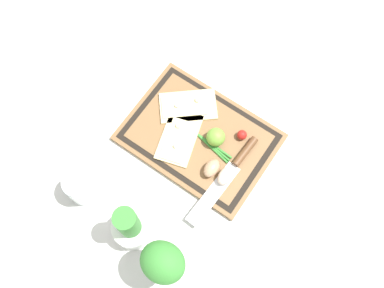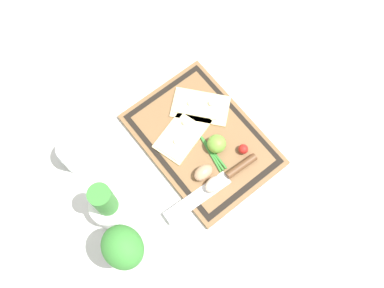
{
  "view_description": "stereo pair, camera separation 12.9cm",
  "coord_description": "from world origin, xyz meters",
  "px_view_note": "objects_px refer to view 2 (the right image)",
  "views": [
    {
      "loc": [
        -0.25,
        0.4,
        1.26
      ],
      "look_at": [
        0.0,
        0.04,
        0.04
      ],
      "focal_mm": 42.0,
      "sensor_mm": 36.0,
      "label": 1
    },
    {
      "loc": [
        -0.34,
        0.31,
        1.26
      ],
      "look_at": [
        0.0,
        0.04,
        0.04
      ],
      "focal_mm": 42.0,
      "sensor_mm": 36.0,
      "label": 2
    }
  ],
  "objects_px": {
    "pizza_slice_far": "(182,134)",
    "sauce_jar": "(76,154)",
    "herb_pot": "(108,205)",
    "knife": "(227,177)",
    "lime": "(217,144)",
    "pizza_slice_near": "(200,106)",
    "egg_brown": "(203,173)",
    "cherry_tomato_red": "(243,149)",
    "egg_pink": "(214,184)",
    "herb_glass": "(125,249)"
  },
  "relations": [
    {
      "from": "lime",
      "to": "sauce_jar",
      "type": "distance_m",
      "value": 0.4
    },
    {
      "from": "pizza_slice_near",
      "to": "knife",
      "type": "xyz_separation_m",
      "value": [
        -0.22,
        0.08,
        0.0
      ]
    },
    {
      "from": "cherry_tomato_red",
      "to": "herb_pot",
      "type": "distance_m",
      "value": 0.41
    },
    {
      "from": "knife",
      "to": "herb_glass",
      "type": "distance_m",
      "value": 0.35
    },
    {
      "from": "egg_pink",
      "to": "pizza_slice_far",
      "type": "bearing_deg",
      "value": -7.54
    },
    {
      "from": "egg_brown",
      "to": "cherry_tomato_red",
      "type": "xyz_separation_m",
      "value": [
        -0.02,
        -0.14,
        -0.0
      ]
    },
    {
      "from": "knife",
      "to": "lime",
      "type": "height_order",
      "value": "lime"
    },
    {
      "from": "lime",
      "to": "cherry_tomato_red",
      "type": "height_order",
      "value": "lime"
    },
    {
      "from": "pizza_slice_far",
      "to": "egg_brown",
      "type": "distance_m",
      "value": 0.14
    },
    {
      "from": "egg_brown",
      "to": "egg_pink",
      "type": "height_order",
      "value": "same"
    },
    {
      "from": "knife",
      "to": "lime",
      "type": "xyz_separation_m",
      "value": [
        0.09,
        -0.04,
        0.02
      ]
    },
    {
      "from": "cherry_tomato_red",
      "to": "herb_glass",
      "type": "height_order",
      "value": "herb_glass"
    },
    {
      "from": "egg_pink",
      "to": "lime",
      "type": "height_order",
      "value": "lime"
    },
    {
      "from": "pizza_slice_near",
      "to": "egg_brown",
      "type": "distance_m",
      "value": 0.21
    },
    {
      "from": "cherry_tomato_red",
      "to": "lime",
      "type": "bearing_deg",
      "value": 43.09
    },
    {
      "from": "pizza_slice_far",
      "to": "herb_glass",
      "type": "xyz_separation_m",
      "value": [
        -0.18,
        0.32,
        0.1
      ]
    },
    {
      "from": "pizza_slice_near",
      "to": "herb_pot",
      "type": "xyz_separation_m",
      "value": [
        -0.09,
        0.39,
        0.04
      ]
    },
    {
      "from": "knife",
      "to": "pizza_slice_far",
      "type": "bearing_deg",
      "value": 6.21
    },
    {
      "from": "pizza_slice_near",
      "to": "herb_glass",
      "type": "distance_m",
      "value": 0.48
    },
    {
      "from": "sauce_jar",
      "to": "herb_pot",
      "type": "bearing_deg",
      "value": 176.1
    },
    {
      "from": "pizza_slice_near",
      "to": "egg_brown",
      "type": "bearing_deg",
      "value": 143.94
    },
    {
      "from": "cherry_tomato_red",
      "to": "sauce_jar",
      "type": "height_order",
      "value": "sauce_jar"
    },
    {
      "from": "pizza_slice_far",
      "to": "sauce_jar",
      "type": "distance_m",
      "value": 0.31
    },
    {
      "from": "pizza_slice_far",
      "to": "egg_pink",
      "type": "distance_m",
      "value": 0.18
    },
    {
      "from": "herb_glass",
      "to": "egg_brown",
      "type": "bearing_deg",
      "value": -80.29
    },
    {
      "from": "knife",
      "to": "egg_brown",
      "type": "height_order",
      "value": "egg_brown"
    },
    {
      "from": "pizza_slice_near",
      "to": "sauce_jar",
      "type": "height_order",
      "value": "sauce_jar"
    },
    {
      "from": "egg_brown",
      "to": "sauce_jar",
      "type": "xyz_separation_m",
      "value": [
        0.27,
        0.25,
        0.01
      ]
    },
    {
      "from": "egg_pink",
      "to": "cherry_tomato_red",
      "type": "height_order",
      "value": "egg_pink"
    },
    {
      "from": "sauce_jar",
      "to": "cherry_tomato_red",
      "type": "bearing_deg",
      "value": -126.03
    },
    {
      "from": "egg_pink",
      "to": "pizza_slice_near",
      "type": "bearing_deg",
      "value": -29.35
    },
    {
      "from": "pizza_slice_near",
      "to": "pizza_slice_far",
      "type": "distance_m",
      "value": 0.1
    },
    {
      "from": "egg_brown",
      "to": "lime",
      "type": "bearing_deg",
      "value": -63.45
    },
    {
      "from": "pizza_slice_far",
      "to": "herb_glass",
      "type": "relative_size",
      "value": 0.92
    },
    {
      "from": "herb_pot",
      "to": "sauce_jar",
      "type": "distance_m",
      "value": 0.19
    },
    {
      "from": "pizza_slice_far",
      "to": "cherry_tomato_red",
      "type": "xyz_separation_m",
      "value": [
        -0.15,
        -0.11,
        0.01
      ]
    },
    {
      "from": "pizza_slice_near",
      "to": "pizza_slice_far",
      "type": "height_order",
      "value": "same"
    },
    {
      "from": "egg_pink",
      "to": "herb_pot",
      "type": "relative_size",
      "value": 0.3
    },
    {
      "from": "knife",
      "to": "egg_pink",
      "type": "height_order",
      "value": "egg_pink"
    },
    {
      "from": "egg_pink",
      "to": "herb_glass",
      "type": "distance_m",
      "value": 0.31
    },
    {
      "from": "herb_pot",
      "to": "sauce_jar",
      "type": "relative_size",
      "value": 1.86
    },
    {
      "from": "herb_pot",
      "to": "herb_glass",
      "type": "height_order",
      "value": "herb_glass"
    },
    {
      "from": "pizza_slice_far",
      "to": "herb_pot",
      "type": "relative_size",
      "value": 0.96
    },
    {
      "from": "lime",
      "to": "herb_pot",
      "type": "xyz_separation_m",
      "value": [
        0.04,
        0.35,
        0.02
      ]
    },
    {
      "from": "pizza_slice_far",
      "to": "egg_brown",
      "type": "xyz_separation_m",
      "value": [
        -0.13,
        0.03,
        0.01
      ]
    },
    {
      "from": "knife",
      "to": "lime",
      "type": "bearing_deg",
      "value": -21.85
    },
    {
      "from": "knife",
      "to": "lime",
      "type": "relative_size",
      "value": 5.65
    },
    {
      "from": "pizza_slice_far",
      "to": "sauce_jar",
      "type": "bearing_deg",
      "value": 64.59
    },
    {
      "from": "pizza_slice_near",
      "to": "herb_pot",
      "type": "distance_m",
      "value": 0.4
    },
    {
      "from": "egg_pink",
      "to": "cherry_tomato_red",
      "type": "distance_m",
      "value": 0.14
    }
  ]
}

